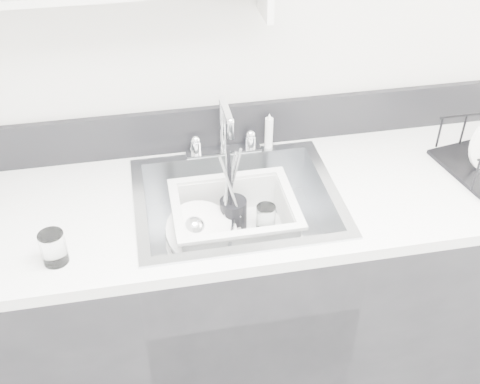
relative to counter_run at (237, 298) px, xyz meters
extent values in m
cube|color=silver|center=(0.00, 0.30, 0.84)|extent=(3.50, 0.02, 2.60)
cube|color=black|center=(0.00, 0.00, -0.02)|extent=(3.20, 0.62, 0.88)
cube|color=white|center=(0.00, 0.00, 0.44)|extent=(3.20, 0.62, 0.04)
cube|color=black|center=(0.00, 0.30, 0.54)|extent=(3.20, 0.02, 0.16)
cube|color=silver|center=(0.00, 0.25, 0.47)|extent=(0.26, 0.06, 0.02)
cylinder|color=silver|center=(-0.10, 0.25, 0.50)|extent=(0.04, 0.04, 0.05)
cylinder|color=silver|center=(0.10, 0.25, 0.50)|extent=(0.04, 0.04, 0.05)
cylinder|color=silver|center=(0.00, 0.25, 0.57)|extent=(0.02, 0.02, 0.20)
cylinder|color=silver|center=(0.00, 0.18, 0.68)|extent=(0.02, 0.15, 0.02)
cylinder|color=white|center=(0.16, 0.25, 0.53)|extent=(0.03, 0.03, 0.14)
cube|color=silver|center=(0.13, 0.23, 1.00)|extent=(0.02, 0.14, 0.10)
cylinder|color=white|center=(-0.11, -0.04, 0.32)|extent=(0.25, 0.25, 0.02)
cylinder|color=white|center=(-0.11, -0.03, 0.33)|extent=(0.24, 0.24, 0.02)
cylinder|color=white|center=(-0.12, -0.04, 0.37)|extent=(0.28, 0.27, 0.10)
cylinder|color=black|center=(-0.01, 0.04, 0.36)|extent=(0.09, 0.09, 0.11)
cylinder|color=silver|center=(-0.02, 0.05, 0.46)|extent=(0.01, 0.05, 0.22)
cylinder|color=silver|center=(0.01, 0.03, 0.45)|extent=(0.02, 0.04, 0.20)
cylinder|color=black|center=(-0.02, 0.04, 0.48)|extent=(0.01, 0.06, 0.24)
cylinder|color=white|center=(0.10, 0.01, 0.35)|extent=(0.07, 0.07, 0.09)
cylinder|color=white|center=(-0.54, -0.18, 0.51)|extent=(0.07, 0.07, 0.10)
imported|color=white|center=(0.07, -0.08, 0.32)|extent=(0.10, 0.10, 0.03)
camera|label=1|loc=(-0.27, -1.46, 1.63)|focal=45.00mm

